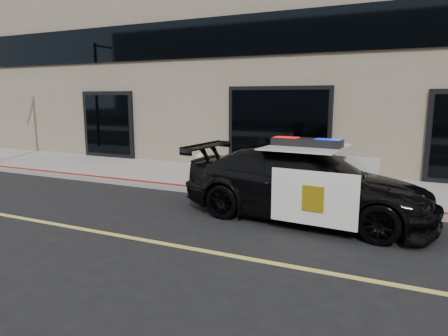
% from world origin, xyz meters
% --- Properties ---
extents(ground, '(120.00, 120.00, 0.00)m').
position_xyz_m(ground, '(0.00, 0.00, 0.00)').
color(ground, black).
rests_on(ground, ground).
extents(sidewalk_n, '(60.00, 3.50, 0.15)m').
position_xyz_m(sidewalk_n, '(0.00, 5.25, 0.07)').
color(sidewalk_n, gray).
rests_on(sidewalk_n, ground).
extents(building_n, '(60.00, 7.00, 12.00)m').
position_xyz_m(building_n, '(0.00, 10.50, 6.00)').
color(building_n, '#756856').
rests_on(building_n, ground).
extents(police_car, '(2.90, 5.50, 1.70)m').
position_xyz_m(police_car, '(0.97, 2.54, 0.76)').
color(police_car, black).
rests_on(police_car, ground).
extents(fire_hydrant, '(0.38, 0.52, 0.83)m').
position_xyz_m(fire_hydrant, '(-2.45, 4.27, 0.54)').
color(fire_hydrant, beige).
rests_on(fire_hydrant, sidewalk_n).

